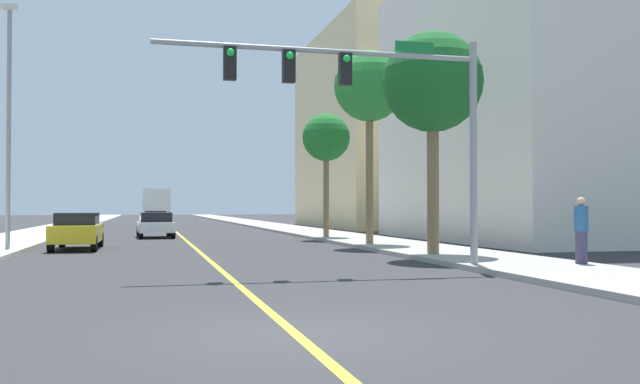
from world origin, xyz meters
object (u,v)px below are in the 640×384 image
object	(u,v)px
traffic_signal_mast	(372,96)
palm_near	(433,84)
street_lamp	(9,115)
car_silver	(156,218)
car_white	(155,225)
car_yellow	(77,230)
palm_far	(326,139)
palm_mid	(369,88)
delivery_truck	(156,206)
pedestrian	(581,230)

from	to	relation	value
traffic_signal_mast	palm_near	world-z (taller)	palm_near
street_lamp	car_silver	distance (m)	33.26
palm_near	car_white	world-z (taller)	palm_near
street_lamp	palm_near	world-z (taller)	street_lamp
street_lamp	car_yellow	world-z (taller)	street_lamp
palm_far	palm_mid	bearing A→B (deg)	-88.57
traffic_signal_mast	car_yellow	size ratio (longest dim) A/B	1.93
traffic_signal_mast	car_silver	distance (m)	42.88
traffic_signal_mast	street_lamp	distance (m)	14.61
street_lamp	palm_far	world-z (taller)	street_lamp
street_lamp	delivery_truck	xyz separation A→B (m)	(5.77, 39.44, -3.34)
street_lamp	traffic_signal_mast	bearing A→B (deg)	-42.82
traffic_signal_mast	street_lamp	xyz separation A→B (m)	(-10.71, 9.92, 0.42)
street_lamp	palm_mid	distance (m)	14.30
palm_mid	pedestrian	distance (m)	13.03
street_lamp	palm_mid	world-z (taller)	street_lamp
palm_mid	delivery_truck	size ratio (longest dim) A/B	1.11
car_yellow	palm_far	bearing A→B (deg)	-153.80
palm_near	car_white	size ratio (longest dim) A/B	1.81
palm_far	car_silver	bearing A→B (deg)	108.46
street_lamp	palm_far	bearing A→B (deg)	28.32
palm_far	car_white	bearing A→B (deg)	153.77
car_yellow	pedestrian	distance (m)	18.96
traffic_signal_mast	street_lamp	size ratio (longest dim) A/B	0.97
palm_near	palm_mid	world-z (taller)	palm_mid
traffic_signal_mast	car_silver	bearing A→B (deg)	96.75
palm_near	palm_far	size ratio (longest dim) A/B	1.15
car_white	pedestrian	distance (m)	25.02
palm_mid	car_white	distance (m)	15.29
palm_near	traffic_signal_mast	bearing A→B (deg)	-130.66
street_lamp	palm_mid	size ratio (longest dim) A/B	1.09
car_yellow	delivery_truck	distance (m)	37.76
palm_mid	car_yellow	xyz separation A→B (m)	(-11.93, 1.03, -6.04)
street_lamp	pedestrian	bearing A→B (deg)	-32.81
palm_far	delivery_truck	size ratio (longest dim) A/B	0.87
delivery_truck	palm_mid	bearing A→B (deg)	-78.72
pedestrian	palm_near	bearing A→B (deg)	142.71
palm_far	car_silver	world-z (taller)	palm_far
palm_near	palm_mid	xyz separation A→B (m)	(-0.01, 6.72, 0.99)
palm_mid	palm_far	xyz separation A→B (m)	(-0.17, 6.72, -1.56)
delivery_truck	pedestrian	size ratio (longest dim) A/B	4.06
delivery_truck	palm_far	bearing A→B (deg)	-76.52
traffic_signal_mast	delivery_truck	bearing A→B (deg)	95.71
car_yellow	delivery_truck	world-z (taller)	delivery_truck
pedestrian	palm_mid	bearing A→B (deg)	128.17
palm_near	pedestrian	world-z (taller)	palm_near
palm_near	delivery_truck	distance (m)	46.28
traffic_signal_mast	car_white	world-z (taller)	traffic_signal_mast
palm_far	car_white	distance (m)	10.60
car_white	pedestrian	size ratio (longest dim) A/B	2.25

